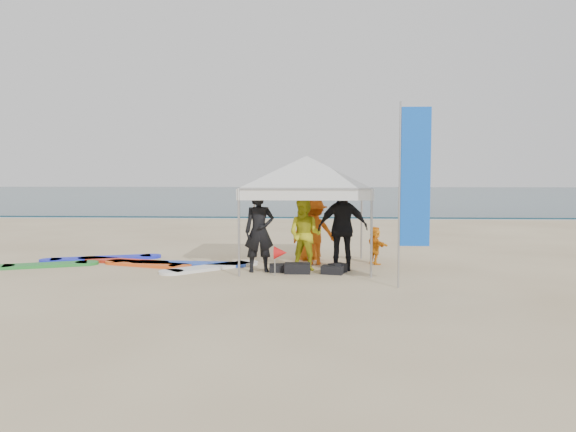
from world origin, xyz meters
The scene contains 14 objects.
ground centered at (0.00, 0.00, 0.00)m, with size 120.00×120.00×0.00m, color beige.
ocean centered at (0.00, 60.00, 0.04)m, with size 160.00×84.00×0.08m, color #0C2633.
shoreline_foam centered at (0.00, 18.20, 0.00)m, with size 160.00×1.20×0.01m, color silver.
person_black_a centered at (-0.73, 1.86, 0.91)m, with size 0.66×0.43×1.81m, color black.
person_yellow centered at (0.28, 2.10, 0.81)m, with size 0.79×0.62×1.63m, color gold.
person_orange_a centered at (0.50, 3.00, 0.79)m, with size 1.03×0.59×1.59m, color #DC5B13.
person_black_b centered at (1.13, 2.11, 0.96)m, with size 1.13×0.47×1.93m, color black.
person_orange_b centered at (0.35, 3.70, 0.80)m, with size 0.78×0.51×1.60m, color #C45A11.
person_seated centered at (1.96, 3.10, 0.46)m, with size 0.85×0.27×0.92m, color orange.
canopy_tent centered at (0.30, 2.65, 2.60)m, with size 3.95×3.95×2.98m.
feather_flag centered at (2.38, 0.20, 2.08)m, with size 0.59×0.04×3.53m.
marker_pennant centered at (-0.22, 1.37, 0.49)m, with size 0.28×0.28×0.64m.
gear_pile centered at (0.32, 1.77, 0.10)m, with size 1.76×0.67×0.22m.
surfboard_spread centered at (-3.81, 2.71, 0.04)m, with size 5.86×2.85×0.07m.
Camera 1 is at (0.61, -10.51, 2.12)m, focal length 35.00 mm.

